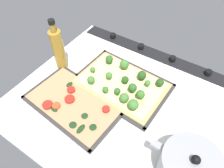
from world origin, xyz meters
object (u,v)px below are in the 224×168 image
baking_tray_front (121,85)px  baking_tray_back (75,103)px  veggie_pizza_back (74,103)px  cooking_pot (189,168)px  oil_bottle (58,49)px  broccoli_pizza (123,83)px

baking_tray_front → baking_tray_back: size_ratio=1.01×
veggie_pizza_back → cooking_pot: (-44.00, 1.92, 4.33)cm
baking_tray_front → oil_bottle: bearing=9.2°
broccoli_pizza → baking_tray_back: broccoli_pizza is taller
baking_tray_back → veggie_pizza_back: veggie_pizza_back is taller
baking_tray_back → cooking_pot: (-44.01, 2.20, 5.01)cm
baking_tray_front → oil_bottle: size_ratio=1.64×
broccoli_pizza → baking_tray_back: size_ratio=0.95×
broccoli_pizza → veggie_pizza_back: (11.23, 17.55, -1.12)cm
broccoli_pizza → baking_tray_back: (11.23, 17.28, -1.81)cm
broccoli_pizza → oil_bottle: (28.93, 4.26, 7.65)cm
baking_tray_front → cooking_pot: bearing=149.6°
baking_tray_back → oil_bottle: (17.70, -13.02, 9.46)cm
broccoli_pizza → oil_bottle: bearing=8.4°
cooking_pot → veggie_pizza_back: bearing=-2.5°
veggie_pizza_back → oil_bottle: size_ratio=1.51×
baking_tray_front → broccoli_pizza: size_ratio=1.07×
baking_tray_back → oil_bottle: size_ratio=1.62×
veggie_pizza_back → cooking_pot: bearing=177.5°
veggie_pizza_back → oil_bottle: bearing=-36.9°
oil_bottle → broccoli_pizza: bearing=-171.6°
veggie_pizza_back → cooking_pot: size_ratio=1.49×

